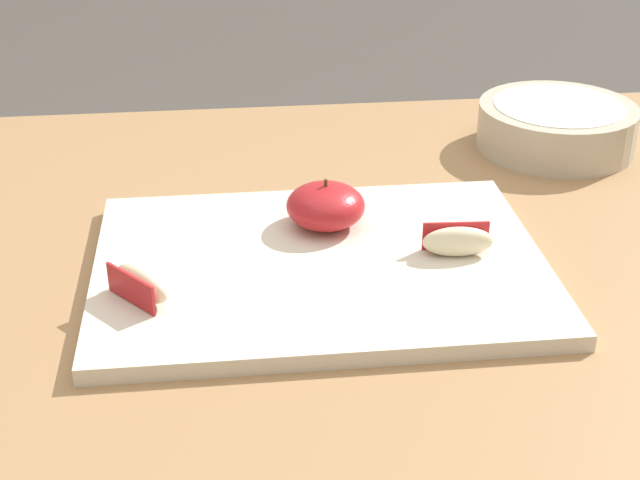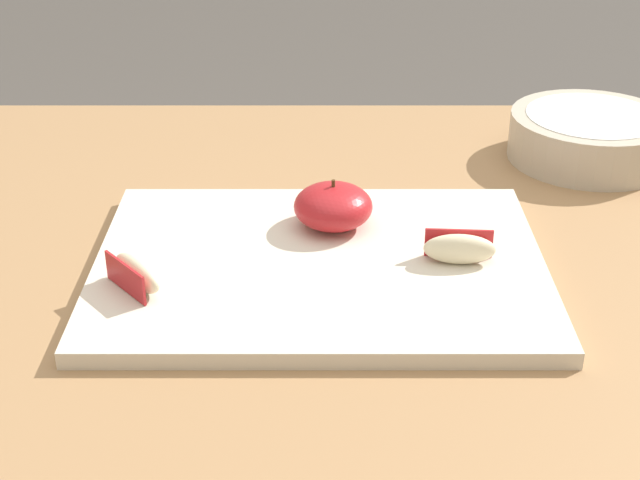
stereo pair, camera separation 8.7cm
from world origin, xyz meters
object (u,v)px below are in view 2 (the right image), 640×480
apple_half_skin_up (333,206)px  ceramic_fruit_bowl (591,136)px  cutting_board (320,266)px  apple_wedge_left (460,248)px  apple_wedge_near_knife (136,273)px

apple_half_skin_up → ceramic_fruit_bowl: bearing=33.9°
cutting_board → apple_wedge_left: bearing=-3.0°
apple_half_skin_up → ceramic_fruit_bowl: size_ratio=0.41×
cutting_board → ceramic_fruit_bowl: ceramic_fruit_bowl is taller
apple_half_skin_up → apple_wedge_near_knife: (-0.18, -0.12, -0.01)m
cutting_board → apple_wedge_left: 0.13m
apple_wedge_near_knife → apple_wedge_left: bearing=9.0°
cutting_board → apple_half_skin_up: (0.01, 0.07, 0.03)m
apple_wedge_near_knife → ceramic_fruit_bowl: 0.59m
cutting_board → apple_wedge_left: apple_wedge_left is taller
cutting_board → ceramic_fruit_bowl: size_ratio=2.19×
ceramic_fruit_bowl → cutting_board: bearing=-139.5°
cutting_board → apple_wedge_near_knife: (-0.16, -0.05, 0.02)m
cutting_board → apple_wedge_near_knife: size_ratio=6.46×
apple_wedge_near_knife → apple_wedge_left: 0.30m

